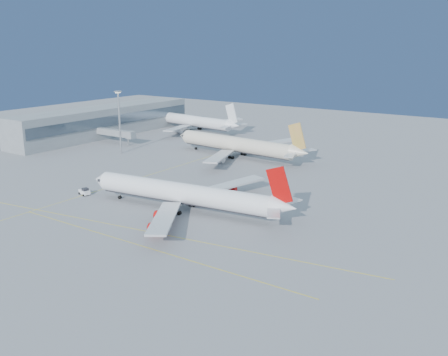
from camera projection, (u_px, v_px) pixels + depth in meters
ground at (167, 225)px, 132.91m from camera, size 500.00×500.00×0.00m
terminal at (106, 121)px, 261.33m from camera, size 18.40×110.00×15.00m
jet_bridge at (117, 133)px, 239.68m from camera, size 23.60×3.60×6.90m
taxiway_lines at (143, 209)px, 145.99m from camera, size 118.86×140.00×0.02m
airliner_virgin at (186, 194)px, 143.36m from camera, size 67.71×60.45×16.71m
airliner_etihad at (238, 145)px, 211.16m from camera, size 68.32×62.90×17.82m
airliner_third at (195, 121)px, 275.60m from camera, size 64.68×59.22×17.35m
pushback_tug at (85, 192)px, 159.54m from camera, size 4.54×3.35×2.34m
light_mast at (119, 117)px, 215.59m from camera, size 2.36×2.36×27.30m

